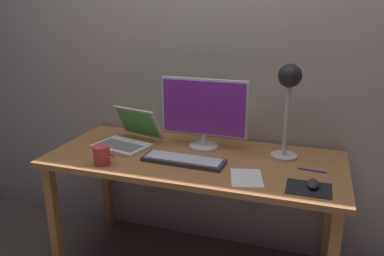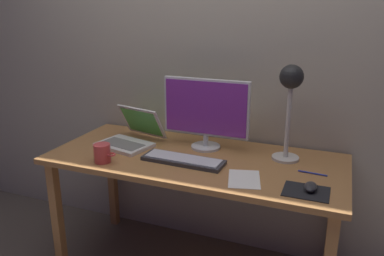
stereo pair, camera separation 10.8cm
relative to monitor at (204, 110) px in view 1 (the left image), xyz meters
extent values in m
cube|color=#B2A893|center=(-0.01, 0.25, 0.34)|extent=(4.80, 0.06, 2.60)
cube|color=#A8703D|center=(-0.01, -0.15, -0.24)|extent=(1.60, 0.70, 0.03)
cube|color=#A8703D|center=(-0.75, -0.44, -0.61)|extent=(0.05, 0.05, 0.71)
cube|color=#A8703D|center=(-0.75, 0.14, -0.61)|extent=(0.05, 0.05, 0.71)
cube|color=#A8703D|center=(0.73, 0.14, -0.61)|extent=(0.05, 0.05, 0.71)
cylinder|color=silver|center=(0.00, 0.00, -0.22)|extent=(0.17, 0.17, 0.01)
cylinder|color=silver|center=(0.00, 0.00, -0.18)|extent=(0.03, 0.03, 0.07)
cube|color=silver|center=(0.00, 0.00, 0.02)|extent=(0.50, 0.03, 0.32)
cube|color=purple|center=(0.00, -0.02, 0.02)|extent=(0.48, 0.00, 0.30)
cube|color=#38383A|center=(-0.04, -0.24, -0.21)|extent=(0.45, 0.16, 0.02)
cube|color=silver|center=(-0.04, -0.24, -0.20)|extent=(0.41, 0.13, 0.01)
cube|color=silver|center=(-0.45, -0.15, -0.21)|extent=(0.34, 0.28, 0.02)
cube|color=slate|center=(-0.46, -0.17, -0.20)|extent=(0.28, 0.17, 0.00)
cube|color=silver|center=(-0.42, 0.00, -0.11)|extent=(0.32, 0.18, 0.19)
cube|color=#59C64C|center=(-0.42, 0.00, -0.11)|extent=(0.28, 0.16, 0.17)
cylinder|color=beige|center=(0.46, 0.00, -0.22)|extent=(0.14, 0.14, 0.01)
cylinder|color=silver|center=(0.46, 0.00, -0.01)|extent=(0.02, 0.02, 0.41)
sphere|color=black|center=(0.46, 0.00, 0.22)|extent=(0.12, 0.12, 0.12)
sphere|color=#FFEAB2|center=(0.46, -0.01, 0.19)|extent=(0.04, 0.04, 0.04)
cube|color=black|center=(0.60, -0.36, -0.22)|extent=(0.20, 0.16, 0.00)
ellipsoid|color=#28282B|center=(0.62, -0.34, -0.20)|extent=(0.06, 0.10, 0.03)
cylinder|color=#CC3F3F|center=(-0.44, -0.40, -0.17)|extent=(0.09, 0.09, 0.10)
torus|color=#CC3F3F|center=(-0.38, -0.40, -0.17)|extent=(0.05, 0.05, 0.01)
cube|color=white|center=(0.31, -0.33, -0.22)|extent=(0.20, 0.24, 0.00)
cylinder|color=#2633A5|center=(0.61, -0.15, -0.22)|extent=(0.14, 0.02, 0.01)
camera|label=1|loc=(0.60, -2.02, 0.56)|focal=36.10mm
camera|label=2|loc=(0.70, -1.98, 0.56)|focal=36.10mm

